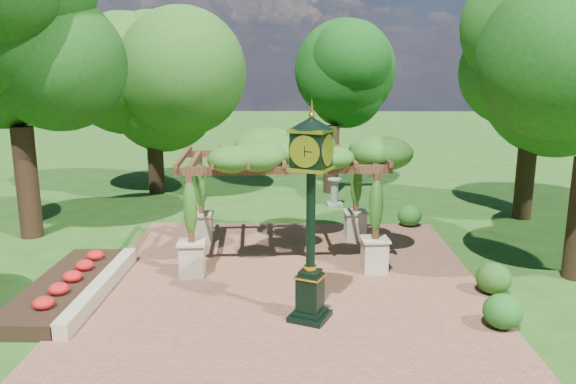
{
  "coord_description": "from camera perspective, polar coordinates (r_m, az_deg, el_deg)",
  "views": [
    {
      "loc": [
        0.31,
        -12.47,
        5.54
      ],
      "look_at": [
        0.0,
        2.5,
        2.2
      ],
      "focal_mm": 35.0,
      "sensor_mm": 36.0,
      "label": 1
    }
  ],
  "objects": [
    {
      "name": "flower_bed",
      "position": [
        15.19,
        -21.67,
        -9.02
      ],
      "size": [
        1.5,
        5.0,
        0.36
      ],
      "primitive_type": "cube",
      "color": "red",
      "rests_on": "ground"
    },
    {
      "name": "tree_north",
      "position": [
        24.88,
        4.57,
        12.05
      ],
      "size": [
        4.16,
        4.16,
        7.77
      ],
      "color": "#362215",
      "rests_on": "ground"
    },
    {
      "name": "shrub_back",
      "position": [
        20.28,
        12.24,
        -2.35
      ],
      "size": [
        0.98,
        0.98,
        0.75
      ],
      "primitive_type": "ellipsoid",
      "rotation": [
        0.0,
        0.0,
        -0.19
      ],
      "color": "#245E1B",
      "rests_on": "brick_plaza"
    },
    {
      "name": "tree_west_far",
      "position": [
        25.37,
        -13.73,
        11.6
      ],
      "size": [
        4.84,
        4.84,
        7.65
      ],
      "color": "black",
      "rests_on": "ground"
    },
    {
      "name": "shrub_front",
      "position": [
        13.15,
        20.98,
        -11.25
      ],
      "size": [
        0.84,
        0.84,
        0.75
      ],
      "primitive_type": "ellipsoid",
      "rotation": [
        0.0,
        0.0,
        -0.0
      ],
      "color": "#1A5418",
      "rests_on": "brick_plaza"
    },
    {
      "name": "pedestal_clock",
      "position": [
        11.97,
        2.34,
        -0.91
      ],
      "size": [
        1.19,
        1.19,
        4.6
      ],
      "rotation": [
        0.0,
        0.0,
        -0.4
      ],
      "color": "black",
      "rests_on": "brick_plaza"
    },
    {
      "name": "ground",
      "position": [
        13.65,
        -0.22,
        -11.37
      ],
      "size": [
        120.0,
        120.0,
        0.0
      ],
      "primitive_type": "plane",
      "color": "#1E4714",
      "rests_on": "ground"
    },
    {
      "name": "tree_west_near",
      "position": [
        19.94,
        -26.24,
        14.08
      ],
      "size": [
        4.22,
        4.22,
        9.49
      ],
      "color": "#321E14",
      "rests_on": "ground"
    },
    {
      "name": "tree_east_far",
      "position": [
        22.2,
        24.0,
        13.41
      ],
      "size": [
        5.09,
        5.09,
        9.1
      ],
      "color": "#302312",
      "rests_on": "ground"
    },
    {
      "name": "border_wall",
      "position": [
        14.86,
        -18.44,
        -9.16
      ],
      "size": [
        0.35,
        5.0,
        0.4
      ],
      "primitive_type": "cube",
      "color": "#C6B793",
      "rests_on": "ground"
    },
    {
      "name": "shrub_mid",
      "position": [
        14.96,
        20.15,
        -8.23
      ],
      "size": [
        1.11,
        1.11,
        0.77
      ],
      "primitive_type": "ellipsoid",
      "rotation": [
        0.0,
        0.0,
        0.37
      ],
      "color": "#214B15",
      "rests_on": "brick_plaza"
    },
    {
      "name": "pergola",
      "position": [
        16.17,
        -0.69,
        3.45
      ],
      "size": [
        6.03,
        4.06,
        3.62
      ],
      "rotation": [
        0.0,
        0.0,
        0.08
      ],
      "color": "#C1B48F",
      "rests_on": "brick_plaza"
    },
    {
      "name": "brick_plaza",
      "position": [
        14.56,
        -0.12,
        -9.7
      ],
      "size": [
        10.0,
        12.0,
        0.04
      ],
      "primitive_type": "cube",
      "color": "brown",
      "rests_on": "ground"
    },
    {
      "name": "sundial",
      "position": [
        23.02,
        4.75,
        -0.15
      ],
      "size": [
        0.68,
        0.68,
        1.11
      ],
      "rotation": [
        0.0,
        0.0,
        0.13
      ],
      "color": "gray",
      "rests_on": "ground"
    }
  ]
}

